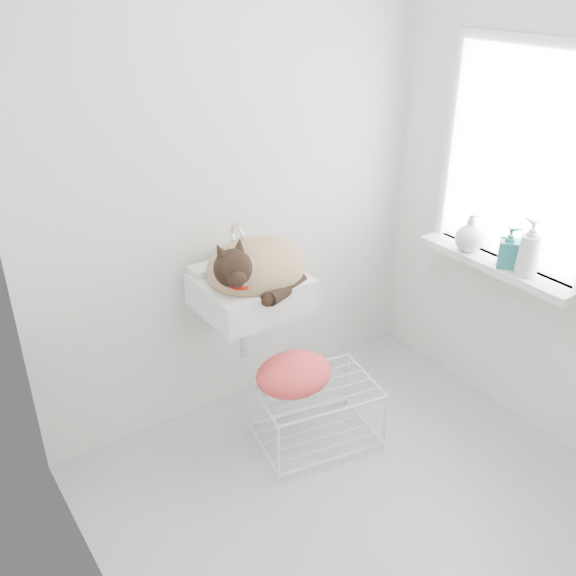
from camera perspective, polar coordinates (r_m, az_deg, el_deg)
floor at (r=3.06m, az=6.26°, el=-18.30°), size 2.20×2.00×0.02m
back_wall at (r=3.10m, az=-4.74°, el=9.82°), size 2.20×0.02×2.50m
right_wall at (r=3.15m, az=23.09°, el=7.99°), size 0.02×2.00×2.50m
left_wall at (r=1.86m, az=-18.53°, el=-4.27°), size 0.02×2.00×2.50m
window_glass at (r=3.21m, az=20.32°, el=10.73°), size 0.01×0.80×1.00m
window_frame at (r=3.20m, az=20.16°, el=10.70°), size 0.04×0.90×1.10m
windowsill at (r=3.33m, az=18.12°, el=2.01°), size 0.16×0.88×0.04m
sink at (r=3.00m, az=-3.40°, el=0.98°), size 0.49×0.43×0.20m
faucet at (r=3.08m, az=-5.23°, el=4.54°), size 0.18×0.12×0.18m
cat at (r=2.97m, az=-3.06°, el=1.62°), size 0.53×0.44×0.32m
wire_rack at (r=3.24m, az=2.50°, el=-11.50°), size 0.63×0.50×0.34m
towel at (r=3.09m, az=0.53°, el=-8.53°), size 0.39×0.28×0.16m
bottle_a at (r=3.22m, az=20.50°, el=1.14°), size 0.10×0.10×0.23m
bottle_b at (r=3.27m, az=18.99°, el=1.85°), size 0.13×0.13×0.20m
bottle_c at (r=3.41m, az=15.85°, el=3.31°), size 0.20×0.20×0.19m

